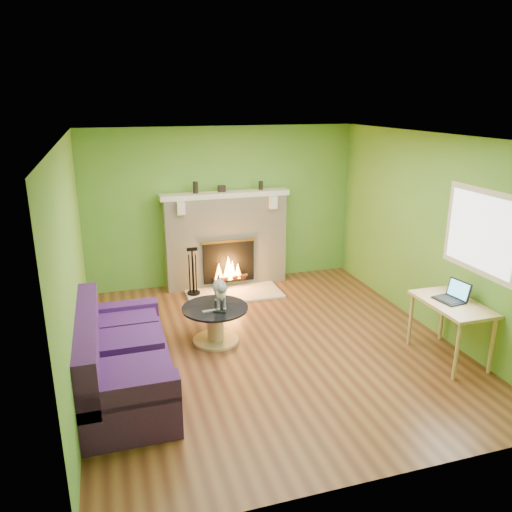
{
  "coord_description": "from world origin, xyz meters",
  "views": [
    {
      "loc": [
        -1.84,
        -5.43,
        3.01
      ],
      "look_at": [
        -0.06,
        0.4,
        1.08
      ],
      "focal_mm": 35.0,
      "sensor_mm": 36.0,
      "label": 1
    }
  ],
  "objects": [
    {
      "name": "floor",
      "position": [
        0.0,
        0.0,
        0.0
      ],
      "size": [
        5.0,
        5.0,
        0.0
      ],
      "primitive_type": "plane",
      "color": "#582D19",
      "rests_on": "ground"
    },
    {
      "name": "ceiling",
      "position": [
        0.0,
        0.0,
        2.6
      ],
      "size": [
        5.0,
        5.0,
        0.0
      ],
      "primitive_type": "plane",
      "rotation": [
        3.14,
        0.0,
        0.0
      ],
      "color": "white",
      "rests_on": "wall_back"
    },
    {
      "name": "wall_back",
      "position": [
        0.0,
        2.5,
        1.3
      ],
      "size": [
        5.0,
        0.0,
        5.0
      ],
      "primitive_type": "plane",
      "rotation": [
        1.57,
        0.0,
        0.0
      ],
      "color": "#529330",
      "rests_on": "floor"
    },
    {
      "name": "wall_front",
      "position": [
        0.0,
        -2.5,
        1.3
      ],
      "size": [
        5.0,
        0.0,
        5.0
      ],
      "primitive_type": "plane",
      "rotation": [
        -1.57,
        0.0,
        0.0
      ],
      "color": "#529330",
      "rests_on": "floor"
    },
    {
      "name": "wall_left",
      "position": [
        -2.25,
        0.0,
        1.3
      ],
      "size": [
        0.0,
        5.0,
        5.0
      ],
      "primitive_type": "plane",
      "rotation": [
        1.57,
        0.0,
        1.57
      ],
      "color": "#529330",
      "rests_on": "floor"
    },
    {
      "name": "wall_right",
      "position": [
        2.25,
        0.0,
        1.3
      ],
      "size": [
        0.0,
        5.0,
        5.0
      ],
      "primitive_type": "plane",
      "rotation": [
        1.57,
        0.0,
        -1.57
      ],
      "color": "#529330",
      "rests_on": "floor"
    },
    {
      "name": "window_frame",
      "position": [
        2.24,
        -0.9,
        1.55
      ],
      "size": [
        0.0,
        1.2,
        1.2
      ],
      "primitive_type": "plane",
      "rotation": [
        1.57,
        0.0,
        -1.57
      ],
      "color": "silver",
      "rests_on": "wall_right"
    },
    {
      "name": "window_pane",
      "position": [
        2.23,
        -0.9,
        1.55
      ],
      "size": [
        0.0,
        1.06,
        1.06
      ],
      "primitive_type": "plane",
      "rotation": [
        1.57,
        0.0,
        -1.57
      ],
      "color": "white",
      "rests_on": "wall_right"
    },
    {
      "name": "fireplace",
      "position": [
        0.0,
        2.32,
        0.77
      ],
      "size": [
        2.1,
        0.46,
        1.58
      ],
      "color": "beige",
      "rests_on": "floor"
    },
    {
      "name": "hearth",
      "position": [
        0.0,
        1.8,
        0.01
      ],
      "size": [
        1.5,
        0.75,
        0.03
      ],
      "primitive_type": "cube",
      "color": "beige",
      "rests_on": "floor"
    },
    {
      "name": "mantel",
      "position": [
        0.0,
        2.3,
        1.54
      ],
      "size": [
        2.1,
        0.28,
        0.08
      ],
      "primitive_type": "cube",
      "color": "silver",
      "rests_on": "fireplace"
    },
    {
      "name": "sofa",
      "position": [
        -1.86,
        -0.5,
        0.35
      ],
      "size": [
        0.91,
        2.02,
        0.91
      ],
      "color": "#3A1758",
      "rests_on": "floor"
    },
    {
      "name": "coffee_table",
      "position": [
        -0.64,
        0.31,
        0.28
      ],
      "size": [
        0.85,
        0.85,
        0.48
      ],
      "color": "tan",
      "rests_on": "floor"
    },
    {
      "name": "desk",
      "position": [
        1.95,
        -0.93,
        0.64
      ],
      "size": [
        0.57,
        0.98,
        0.73
      ],
      "color": "tan",
      "rests_on": "floor"
    },
    {
      "name": "cat",
      "position": [
        -0.56,
        0.36,
        0.67
      ],
      "size": [
        0.31,
        0.65,
        0.39
      ],
      "primitive_type": null,
      "rotation": [
        0.0,
        0.0,
        -0.13
      ],
      "color": "slate",
      "rests_on": "coffee_table"
    },
    {
      "name": "remote_silver",
      "position": [
        -0.74,
        0.19,
        0.49
      ],
      "size": [
        0.17,
        0.06,
        0.02
      ],
      "primitive_type": "cube",
      "rotation": [
        0.0,
        0.0,
        0.07
      ],
      "color": "gray",
      "rests_on": "coffee_table"
    },
    {
      "name": "remote_black",
      "position": [
        -0.62,
        0.13,
        0.49
      ],
      "size": [
        0.16,
        0.11,
        0.02
      ],
      "primitive_type": "cube",
      "rotation": [
        0.0,
        0.0,
        -0.51
      ],
      "color": "black",
      "rests_on": "coffee_table"
    },
    {
      "name": "laptop",
      "position": [
        1.93,
        -0.88,
        0.85
      ],
      "size": [
        0.33,
        0.36,
        0.24
      ],
      "primitive_type": null,
      "rotation": [
        0.0,
        0.0,
        0.15
      ],
      "color": "black",
      "rests_on": "desk"
    },
    {
      "name": "fire_tools",
      "position": [
        -0.63,
        1.95,
        0.42
      ],
      "size": [
        0.21,
        0.21,
        0.77
      ],
      "primitive_type": null,
      "color": "black",
      "rests_on": "hearth"
    },
    {
      "name": "mantel_vase_left",
      "position": [
        -0.47,
        2.33,
        1.67
      ],
      "size": [
        0.08,
        0.08,
        0.18
      ],
      "primitive_type": "cylinder",
      "color": "black",
      "rests_on": "mantel"
    },
    {
      "name": "mantel_vase_right",
      "position": [
        0.61,
        2.33,
        1.65
      ],
      "size": [
        0.07,
        0.07,
        0.14
      ],
      "primitive_type": "cylinder",
      "color": "black",
      "rests_on": "mantel"
    },
    {
      "name": "mantel_box",
      "position": [
        -0.05,
        2.33,
        1.63
      ],
      "size": [
        0.12,
        0.08,
        0.1
      ],
      "primitive_type": "cube",
      "color": "black",
      "rests_on": "mantel"
    }
  ]
}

